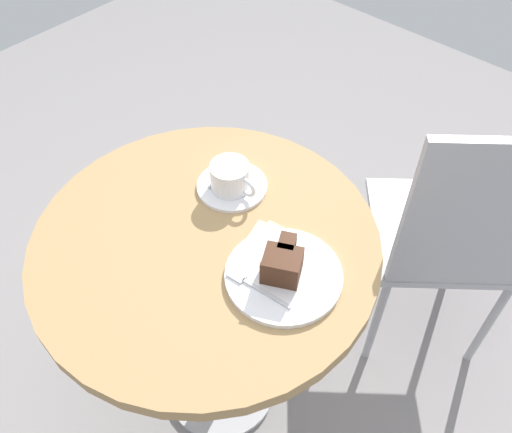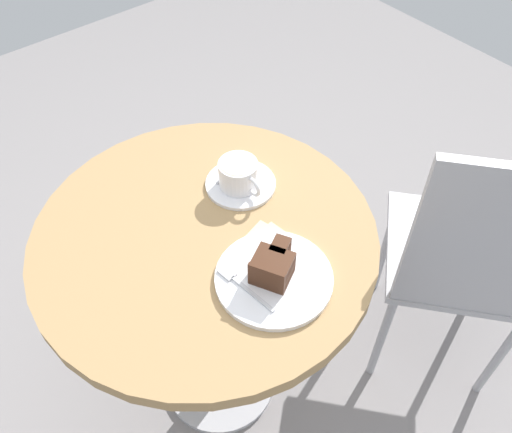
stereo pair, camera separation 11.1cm
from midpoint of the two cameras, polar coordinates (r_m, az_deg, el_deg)
ground_plane at (r=1.75m, az=-5.56°, el=-17.49°), size 4.40×4.40×0.01m
cafe_table at (r=1.23m, az=-7.59°, el=-6.08°), size 0.74×0.74×0.71m
saucer at (r=1.23m, az=-5.13°, el=3.08°), size 0.16×0.16×0.01m
coffee_cup at (r=1.20m, az=-5.37°, el=4.08°), size 0.12×0.09×0.06m
teaspoon at (r=1.25m, az=-5.94°, el=4.50°), size 0.03×0.09×0.00m
cake_plate at (r=1.06m, az=-0.08°, el=-6.38°), size 0.23×0.23×0.01m
cake_slice at (r=1.04m, az=-0.24°, el=-5.12°), size 0.10×0.11×0.06m
fork at (r=1.04m, az=-3.54°, el=-7.37°), size 0.14×0.03×0.00m
napkin at (r=1.10m, az=-0.87°, el=-3.82°), size 0.16×0.14×0.00m
cafe_chair at (r=1.45m, az=18.44°, el=-1.74°), size 0.54×0.54×0.91m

